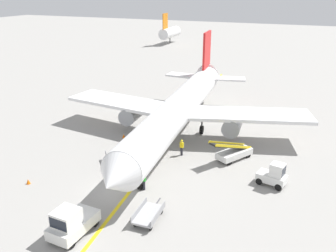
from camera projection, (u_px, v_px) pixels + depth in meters
ground_plane at (117, 191)px, 29.93m from camera, size 300.00×300.00×0.00m
taxi_line_yellow at (149, 166)px, 34.02m from camera, size 7.76×79.68×0.01m
airliner at (180, 107)px, 39.69m from camera, size 28.49×35.34×10.10m
pushback_tug at (71, 223)px, 24.32m from camera, size 2.09×3.70×2.20m
baggage_tug_near_wing at (274, 175)px, 30.52m from camera, size 2.63×1.80×2.10m
belt_loader_forward_hold at (233, 152)px, 35.17m from camera, size 3.58×4.96×2.59m
baggage_cart_loaded at (116, 159)px, 34.36m from camera, size 3.10×3.35×0.94m
baggage_cart_empty_trailing at (149, 214)px, 26.12m from camera, size 1.71×3.80×0.94m
ground_crew_marshaller at (144, 180)px, 29.82m from camera, size 0.36×0.24×1.70m
ground_crew_wing_walker at (182, 147)px, 35.97m from camera, size 0.36×0.24×1.70m
safety_cone_nose_left at (177, 128)px, 42.61m from camera, size 0.36×0.36×0.44m
safety_cone_nose_right at (124, 136)px, 40.36m from camera, size 0.36×0.36×0.44m
safety_cone_wingtip_left at (28, 181)px, 30.98m from camera, size 0.36×0.36×0.44m
distant_aircraft_far_left at (170, 32)px, 105.68m from camera, size 3.00×10.10×8.80m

